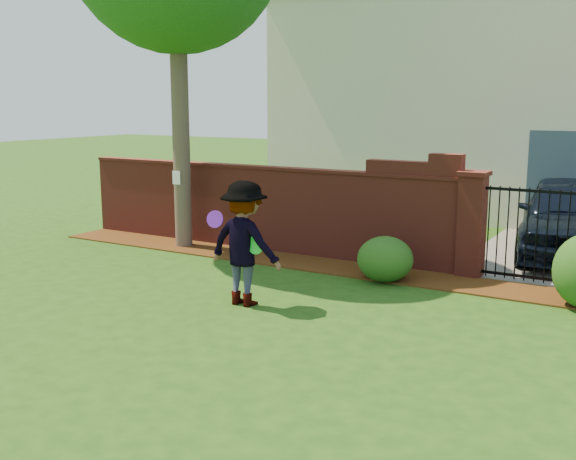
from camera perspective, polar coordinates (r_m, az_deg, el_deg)
The scene contains 13 objects.
ground at distance 10.05m, azimuth -4.96°, elevation -7.11°, with size 80.00×80.00×0.01m, color #214812.
mulch_bed at distance 13.25m, azimuth 0.07°, elevation -2.59°, with size 11.10×1.08×0.03m, color #3E210B.
brick_wall at distance 14.17m, azimuth -2.27°, elevation 2.04°, with size 8.70×0.31×2.16m.
pillar_left at distance 12.38m, azimuth 15.16°, elevation 0.53°, with size 0.50×0.50×1.88m.
iron_gate at distance 12.16m, azimuth 20.13°, elevation -0.42°, with size 1.78×0.03×1.60m.
driveway at distance 16.20m, azimuth 22.57°, elevation -0.99°, with size 3.20×8.00×0.01m, color slate.
house at distance 20.29m, azimuth 17.79°, elevation 10.51°, with size 12.40×6.40×6.30m.
car at distance 14.52m, azimuth 22.53°, elevation 0.91°, with size 1.88×4.68×1.59m, color black.
paper_notice at distance 14.40m, azimuth -9.35°, elevation 4.35°, with size 0.20×0.01×0.28m, color white.
shrub_left at distance 11.83m, azimuth 8.15°, elevation -2.43°, with size 0.97×0.97×0.79m, color #174B16.
man at distance 10.28m, azimuth -3.81°, elevation -1.17°, with size 1.23×0.71×1.91m, color gray.
frisbee_purple at distance 10.32m, azimuth -6.14°, elevation 0.91°, with size 0.27×0.27×0.02m, color purple.
frisbee_green at distance 10.08m, azimuth -2.72°, elevation -1.24°, with size 0.29×0.29×0.03m, color green.
Camera 1 is at (5.58, -7.77, 3.08)m, focal length 42.40 mm.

